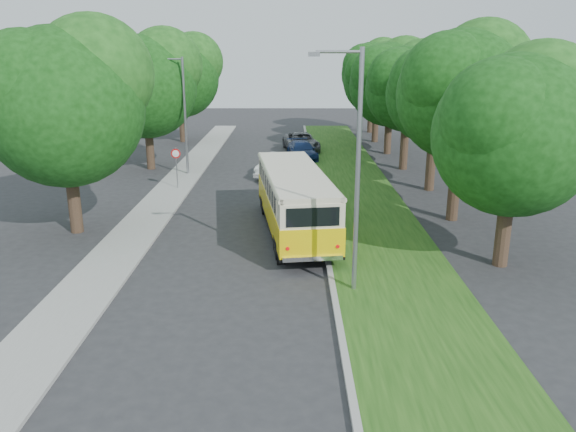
{
  "coord_description": "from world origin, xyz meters",
  "views": [
    {
      "loc": [
        2.15,
        -20.07,
        7.91
      ],
      "look_at": [
        2.05,
        1.51,
        1.5
      ],
      "focal_mm": 35.0,
      "sensor_mm": 36.0,
      "label": 1
    }
  ],
  "objects_px": {
    "car_silver": "(291,175)",
    "car_blue": "(302,150)",
    "lamppost_far": "(183,112)",
    "car_white": "(278,165)",
    "vintage_bus": "(294,202)",
    "lamppost_near": "(355,166)",
    "car_grey": "(301,142)"
  },
  "relations": [
    {
      "from": "lamppost_far",
      "to": "car_white",
      "type": "xyz_separation_m",
      "value": [
        5.99,
        -0.18,
        -3.4
      ]
    },
    {
      "from": "vintage_bus",
      "to": "car_grey",
      "type": "height_order",
      "value": "vintage_bus"
    },
    {
      "from": "lamppost_near",
      "to": "car_grey",
      "type": "bearing_deg",
      "value": 92.5
    },
    {
      "from": "lamppost_far",
      "to": "car_white",
      "type": "distance_m",
      "value": 6.89
    },
    {
      "from": "vintage_bus",
      "to": "car_blue",
      "type": "xyz_separation_m",
      "value": [
        0.68,
        17.74,
        -0.79
      ]
    },
    {
      "from": "lamppost_near",
      "to": "lamppost_far",
      "type": "xyz_separation_m",
      "value": [
        -8.91,
        18.5,
        -0.25
      ]
    },
    {
      "from": "vintage_bus",
      "to": "car_silver",
      "type": "xyz_separation_m",
      "value": [
        -0.17,
        9.43,
        -0.84
      ]
    },
    {
      "from": "vintage_bus",
      "to": "lamppost_near",
      "type": "bearing_deg",
      "value": -81.02
    },
    {
      "from": "vintage_bus",
      "to": "car_white",
      "type": "bearing_deg",
      "value": 87.31
    },
    {
      "from": "lamppost_far",
      "to": "car_silver",
      "type": "xyz_separation_m",
      "value": [
        6.85,
        -2.7,
        -3.5
      ]
    },
    {
      "from": "vintage_bus",
      "to": "car_blue",
      "type": "distance_m",
      "value": 17.77
    },
    {
      "from": "car_white",
      "to": "car_grey",
      "type": "bearing_deg",
      "value": 101.42
    },
    {
      "from": "vintage_bus",
      "to": "lamppost_far",
      "type": "bearing_deg",
      "value": 112.45
    },
    {
      "from": "car_silver",
      "to": "car_blue",
      "type": "bearing_deg",
      "value": 105.05
    },
    {
      "from": "car_white",
      "to": "car_blue",
      "type": "relative_size",
      "value": 0.94
    },
    {
      "from": "car_silver",
      "to": "car_blue",
      "type": "height_order",
      "value": "car_blue"
    },
    {
      "from": "lamppost_near",
      "to": "car_grey",
      "type": "distance_m",
      "value": 27.85
    },
    {
      "from": "car_white",
      "to": "car_grey",
      "type": "relative_size",
      "value": 0.81
    },
    {
      "from": "lamppost_far",
      "to": "vintage_bus",
      "type": "bearing_deg",
      "value": -59.98
    },
    {
      "from": "vintage_bus",
      "to": "car_blue",
      "type": "relative_size",
      "value": 2.14
    },
    {
      "from": "lamppost_near",
      "to": "car_white",
      "type": "height_order",
      "value": "lamppost_near"
    },
    {
      "from": "lamppost_near",
      "to": "vintage_bus",
      "type": "bearing_deg",
      "value": 106.55
    },
    {
      "from": "car_grey",
      "to": "car_silver",
      "type": "bearing_deg",
      "value": -102.86
    },
    {
      "from": "vintage_bus",
      "to": "car_grey",
      "type": "relative_size",
      "value": 1.85
    },
    {
      "from": "car_white",
      "to": "car_blue",
      "type": "bearing_deg",
      "value": 95.4
    },
    {
      "from": "lamppost_near",
      "to": "car_blue",
      "type": "bearing_deg",
      "value": 92.87
    },
    {
      "from": "vintage_bus",
      "to": "car_white",
      "type": "distance_m",
      "value": 12.02
    },
    {
      "from": "lamppost_near",
      "to": "vintage_bus",
      "type": "height_order",
      "value": "lamppost_near"
    },
    {
      "from": "lamppost_far",
      "to": "car_grey",
      "type": "height_order",
      "value": "lamppost_far"
    },
    {
      "from": "vintage_bus",
      "to": "car_silver",
      "type": "distance_m",
      "value": 9.47
    },
    {
      "from": "vintage_bus",
      "to": "car_white",
      "type": "xyz_separation_m",
      "value": [
        -1.02,
        11.96,
        -0.74
      ]
    },
    {
      "from": "car_silver",
      "to": "car_blue",
      "type": "xyz_separation_m",
      "value": [
        0.85,
        8.31,
        0.05
      ]
    }
  ]
}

